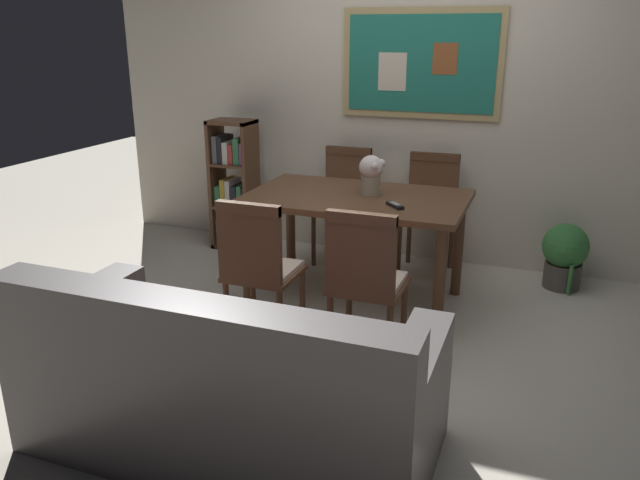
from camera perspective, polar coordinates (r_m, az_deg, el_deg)
ground_plane at (r=3.85m, az=1.82°, el=-9.09°), size 12.00×12.00×0.00m
wall_back_with_painting at (r=5.04m, az=8.32°, el=12.94°), size 5.20×0.14×2.60m
dining_table at (r=4.14m, az=3.36°, el=2.76°), size 1.44×0.90×0.76m
dining_chair_far_left at (r=5.01m, az=2.25°, el=4.14°), size 0.40×0.41×0.91m
dining_chair_far_right at (r=4.83m, az=10.09°, el=3.32°), size 0.40×0.41×0.91m
dining_chair_near_right at (r=3.38m, az=4.19°, el=-3.13°), size 0.40×0.41×0.91m
dining_chair_near_left at (r=3.57m, az=-5.72°, el=-2.01°), size 0.40×0.41×0.91m
leather_couch at (r=2.80m, az=-8.73°, el=-13.39°), size 1.80×0.84×0.84m
bookshelf at (r=5.35m, az=-7.84°, el=4.74°), size 0.36×0.28×1.10m
potted_ivy at (r=4.83m, az=21.59°, el=-1.22°), size 0.33×0.33×0.48m
flower_vase at (r=4.12m, az=4.75°, el=6.19°), size 0.17×0.17×0.26m
tv_remote at (r=3.86m, az=6.92°, el=3.19°), size 0.14×0.14×0.02m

